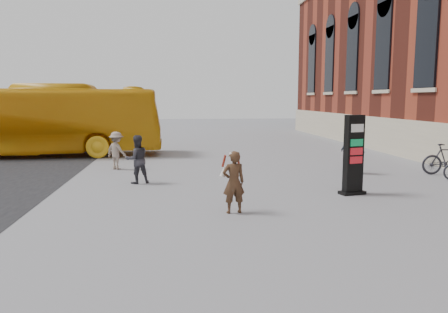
{
  "coord_description": "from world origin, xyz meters",
  "views": [
    {
      "loc": [
        -1.34,
        -10.17,
        2.79
      ],
      "look_at": [
        -0.08,
        1.18,
        1.27
      ],
      "focal_mm": 35.0,
      "sensor_mm": 36.0,
      "label": 1
    }
  ],
  "objects": [
    {
      "name": "bike_7",
      "position": [
        8.6,
        4.69,
        0.57
      ],
      "size": [
        1.96,
        0.75,
        1.15
      ],
      "primitive_type": "imported",
      "rotation": [
        0.0,
        0.0,
        1.46
      ],
      "color": "#282830",
      "rests_on": "ground"
    },
    {
      "name": "bus",
      "position": [
        -8.32,
        11.95,
        1.74
      ],
      "size": [
        12.55,
        3.16,
        3.48
      ],
      "primitive_type": "imported",
      "rotation": [
        0.0,
        0.0,
        1.59
      ],
      "color": "gold",
      "rests_on": "road"
    },
    {
      "name": "woman",
      "position": [
        0.04,
        0.19,
        0.79
      ],
      "size": [
        0.64,
        0.59,
        1.53
      ],
      "rotation": [
        0.0,
        0.0,
        3.3
      ],
      "color": "#3D2717",
      "rests_on": "ground"
    },
    {
      "name": "ground",
      "position": [
        0.0,
        0.0,
        0.0
      ],
      "size": [
        100.0,
        100.0,
        0.0
      ],
      "primitive_type": "plane",
      "color": "#9E9EA3"
    },
    {
      "name": "pedestrian_a",
      "position": [
        -2.63,
        4.27,
        0.8
      ],
      "size": [
        0.94,
        0.85,
        1.6
      ],
      "primitive_type": "imported",
      "rotation": [
        0.0,
        0.0,
        3.51
      ],
      "color": "#33323A",
      "rests_on": "ground"
    },
    {
      "name": "pedestrian_c",
      "position": [
        5.19,
        5.28,
        0.85
      ],
      "size": [
        0.87,
        1.07,
        1.71
      ],
      "primitive_type": "imported",
      "rotation": [
        0.0,
        0.0,
        2.11
      ],
      "color": "#3F4F6A",
      "rests_on": "ground"
    },
    {
      "name": "info_pylon",
      "position": [
        3.78,
        1.89,
        1.16
      ],
      "size": [
        0.81,
        0.54,
        2.32
      ],
      "rotation": [
        0.0,
        0.0,
        0.24
      ],
      "color": "black",
      "rests_on": "ground"
    },
    {
      "name": "pedestrian_b",
      "position": [
        -3.67,
        7.26,
        0.75
      ],
      "size": [
        1.1,
        1.03,
        1.49
      ],
      "primitive_type": "imported",
      "rotation": [
        0.0,
        0.0,
        2.47
      ],
      "color": "gray",
      "rests_on": "ground"
    }
  ]
}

